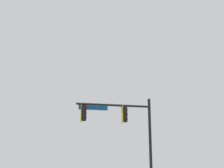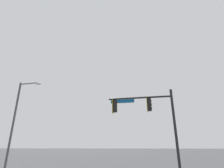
# 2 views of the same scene
# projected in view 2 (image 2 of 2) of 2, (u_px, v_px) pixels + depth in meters

# --- Properties ---
(signal_pole_near) EXTENTS (5.61, 0.83, 6.64)m
(signal_pole_near) POSITION_uv_depth(u_px,v_px,m) (148.00, 112.00, 14.99)
(signal_pole_near) COLOR black
(signal_pole_near) RESTS_ON ground_plane
(street_lamp) EXTENTS (2.32, 0.49, 7.73)m
(street_lamp) POSITION_uv_depth(u_px,v_px,m) (17.00, 116.00, 15.66)
(street_lamp) COLOR #4C4C51
(street_lamp) RESTS_ON ground_plane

